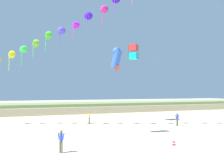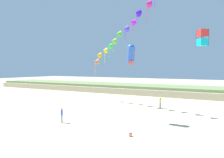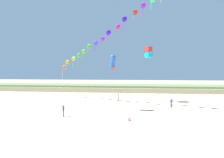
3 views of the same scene
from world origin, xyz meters
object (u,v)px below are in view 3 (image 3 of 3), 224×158
at_px(large_kite_mid_trail, 148,52).
at_px(person_near_left, 63,110).
at_px(large_kite_low_lead, 113,62).
at_px(person_mid_center, 171,102).
at_px(beach_ball, 129,119).
at_px(person_near_right, 118,96).

bearing_deg(large_kite_mid_trail, person_near_left, -132.81).
bearing_deg(large_kite_low_lead, person_mid_center, 19.08).
bearing_deg(beach_ball, person_mid_center, 51.89).
height_order(person_near_right, beach_ball, person_near_right).
bearing_deg(beach_ball, large_kite_low_lead, 115.75).
bearing_deg(beach_ball, large_kite_mid_trail, 76.16).
bearing_deg(person_near_right, large_kite_mid_trail, -12.88).
height_order(person_near_left, beach_ball, person_near_left).
height_order(person_near_right, large_kite_low_lead, large_kite_low_lead).
xyz_separation_m(person_near_right, large_kite_low_lead, (-0.03, -10.85, 7.29)).
distance_m(person_mid_center, large_kite_low_lead, 13.25).
relative_size(person_near_left, beach_ball, 4.84).
height_order(large_kite_low_lead, large_kite_mid_trail, large_kite_mid_trail).
distance_m(person_mid_center, large_kite_mid_trail, 12.02).
xyz_separation_m(person_mid_center, large_kite_low_lead, (-10.47, -3.62, 7.27)).
xyz_separation_m(large_kite_mid_trail, beach_ball, (-3.78, -15.35, -10.71)).
bearing_deg(large_kite_mid_trail, large_kite_low_lead, -125.63).
height_order(person_near_left, person_near_right, person_near_left).
height_order(person_near_left, large_kite_mid_trail, large_kite_mid_trail).
bearing_deg(person_mid_center, person_near_left, -152.99).
distance_m(large_kite_low_lead, large_kite_mid_trail, 11.77).
bearing_deg(person_near_left, beach_ball, -5.26).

